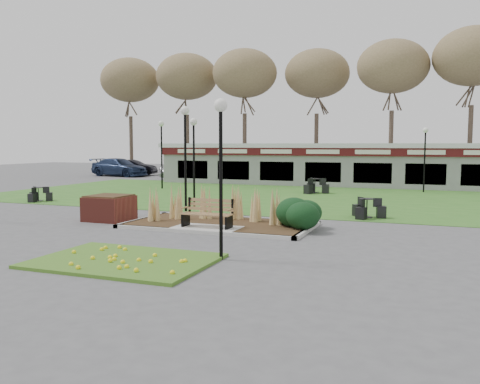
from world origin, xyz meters
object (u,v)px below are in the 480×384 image
(lamp_post_far_right, at_px, (425,145))
(bistro_set_b, at_px, (315,188))
(lamp_post_mid_right, at_px, (194,142))
(food_pavilion, at_px, (327,164))
(car_silver, at_px, (186,171))
(bistro_set_a, at_px, (38,197))
(car_black, at_px, (133,168))
(lamp_post_near_right, at_px, (221,143))
(brick_planter, at_px, (109,208))
(lamp_post_far_left, at_px, (161,139))
(car_blue, at_px, (119,167))
(bistro_set_c, at_px, (367,211))
(park_bench, at_px, (208,213))
(lamp_post_mid_left, at_px, (185,135))

(lamp_post_far_right, bearing_deg, bistro_set_b, -153.53)
(lamp_post_mid_right, distance_m, lamp_post_far_right, 14.73)
(lamp_post_far_right, distance_m, bistro_set_b, 7.01)
(food_pavilion, bearing_deg, bistro_set_b, -85.42)
(food_pavilion, bearing_deg, car_silver, 174.80)
(bistro_set_a, distance_m, car_black, 21.47)
(lamp_post_near_right, relative_size, bistro_set_a, 3.05)
(food_pavilion, xyz_separation_m, car_silver, (-11.40, 1.04, -0.73))
(brick_planter, bearing_deg, lamp_post_far_left, 111.45)
(brick_planter, relative_size, lamp_post_far_right, 0.39)
(bistro_set_a, xyz_separation_m, car_blue, (-7.87, 18.51, 0.54))
(lamp_post_mid_right, relative_size, bistro_set_c, 2.96)
(park_bench, height_order, car_silver, car_silver)
(brick_planter, distance_m, lamp_post_far_right, 19.38)
(food_pavilion, xyz_separation_m, lamp_post_mid_left, (-2.86, -15.73, 1.74))
(bistro_set_c, xyz_separation_m, car_blue, (-23.83, 18.51, 0.53))
(lamp_post_mid_left, relative_size, bistro_set_b, 2.78)
(lamp_post_far_right, relative_size, bistro_set_c, 2.82)
(food_pavilion, relative_size, bistro_set_a, 19.09)
(lamp_post_far_left, distance_m, bistro_set_b, 10.25)
(car_silver, height_order, car_blue, car_blue)
(bistro_set_c, bearing_deg, bistro_set_a, 180.00)
(food_pavilion, xyz_separation_m, lamp_post_near_right, (2.06, -23.46, 1.39))
(lamp_post_mid_right, distance_m, bistro_set_b, 9.44)
(brick_planter, distance_m, car_blue, 27.00)
(bistro_set_c, distance_m, car_silver, 22.58)
(brick_planter, height_order, lamp_post_near_right, lamp_post_near_right)
(bistro_set_c, bearing_deg, brick_planter, -155.87)
(lamp_post_near_right, relative_size, lamp_post_far_right, 1.03)
(lamp_post_far_left, bearing_deg, lamp_post_mid_left, -55.33)
(food_pavilion, bearing_deg, lamp_post_far_right, -25.27)
(brick_planter, relative_size, car_silver, 0.34)
(lamp_post_mid_left, xyz_separation_m, car_blue, (-16.45, 19.28, -2.42))
(park_bench, xyz_separation_m, lamp_post_far_left, (-9.36, 13.39, 2.56))
(food_pavilion, bearing_deg, car_black, 164.80)
(lamp_post_mid_right, relative_size, lamp_post_far_right, 1.05)
(food_pavilion, relative_size, car_black, 5.70)
(lamp_post_mid_right, xyz_separation_m, car_black, (-15.74, 19.36, -2.21))
(lamp_post_near_right, distance_m, car_blue, 34.50)
(food_pavilion, height_order, lamp_post_near_right, lamp_post_near_right)
(brick_planter, height_order, car_silver, car_silver)
(bistro_set_b, bearing_deg, lamp_post_near_right, -84.82)
(car_blue, bearing_deg, bistro_set_c, -119.72)
(lamp_post_mid_right, xyz_separation_m, lamp_post_far_left, (-6.15, 7.88, 0.23))
(brick_planter, height_order, bistro_set_b, brick_planter)
(bistro_set_b, bearing_deg, lamp_post_mid_left, -108.75)
(lamp_post_near_right, distance_m, bistro_set_b, 17.80)
(lamp_post_mid_right, bearing_deg, bistro_set_a, -174.77)
(bistro_set_b, relative_size, car_silver, 0.36)
(bistro_set_a, relative_size, car_silver, 0.29)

